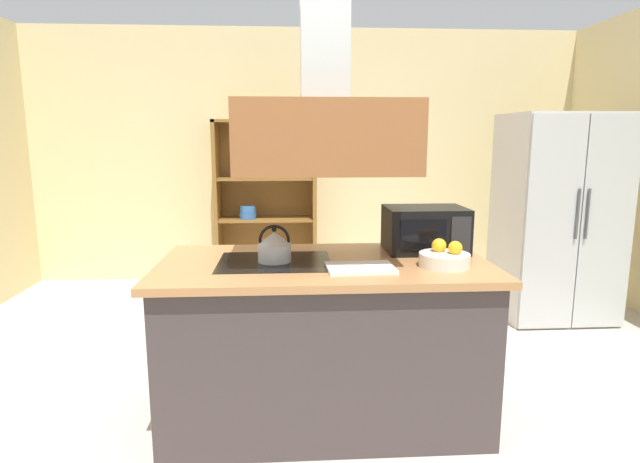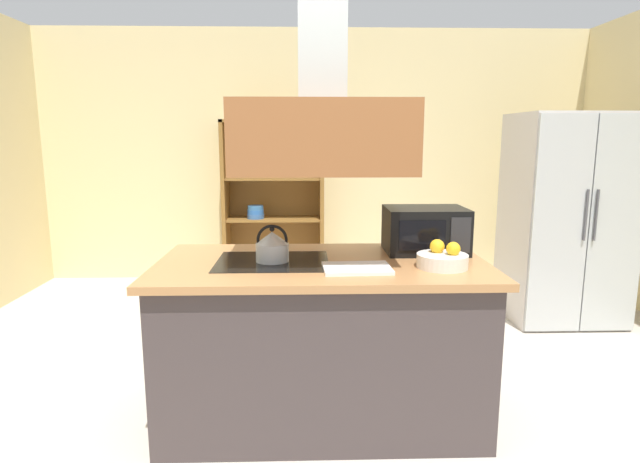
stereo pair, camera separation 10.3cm
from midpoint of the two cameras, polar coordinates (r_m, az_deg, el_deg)
name	(u,v)px [view 2 (the right image)]	position (r m, az deg, el deg)	size (l,w,h in m)	color
ground_plane	(325,409)	(3.19, 1.50, -18.92)	(7.80, 7.80, 0.00)	beige
wall_back	(315,157)	(5.79, -0.10, 8.24)	(6.00, 0.12, 2.70)	beige
kitchen_island	(322,339)	(2.94, 1.22, -11.78)	(1.78, 0.94, 0.90)	#403636
range_hood	(322,112)	(2.73, 1.33, 13.00)	(0.90, 0.70, 1.32)	#94582F
refrigerator	(565,219)	(4.89, 25.91, 1.28)	(0.90, 0.77, 1.76)	beige
dish_cabinet	(274,212)	(5.63, -4.59, 2.18)	(1.06, 0.40, 1.74)	brown
kettle	(272,246)	(2.79, -4.22, -1.63)	(0.18, 0.18, 0.20)	silver
cutting_board	(357,268)	(2.63, 5.20, -4.05)	(0.34, 0.24, 0.02)	white
microwave	(425,230)	(3.08, 12.43, 0.17)	(0.46, 0.35, 0.26)	black
fruit_bowl	(443,259)	(2.75, 14.37, -2.94)	(0.26, 0.26, 0.14)	silver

